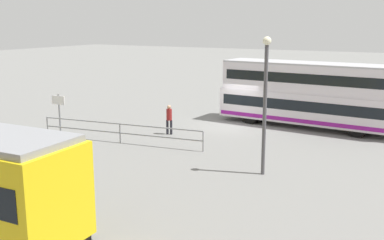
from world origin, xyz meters
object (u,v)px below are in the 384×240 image
at_px(pedestrian_near_railing, 169,117).
at_px(info_sign, 59,106).
at_px(street_lamp, 265,94).
at_px(double_decker_bus, 311,95).

xyz_separation_m(pedestrian_near_railing, info_sign, (6.06, 2.60, 0.55)).
relative_size(info_sign, street_lamp, 0.39).
height_order(double_decker_bus, info_sign, double_decker_bus).
height_order(info_sign, street_lamp, street_lamp).
distance_m(double_decker_bus, info_sign, 15.29).
bearing_deg(double_decker_bus, info_sign, 33.78).
bearing_deg(street_lamp, pedestrian_near_railing, -29.58).
bearing_deg(info_sign, pedestrian_near_railing, -156.76).
bearing_deg(pedestrian_near_railing, info_sign, 23.24).
relative_size(double_decker_bus, info_sign, 5.10).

